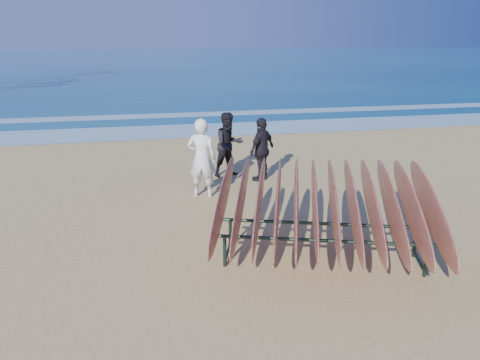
{
  "coord_description": "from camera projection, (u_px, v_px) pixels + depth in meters",
  "views": [
    {
      "loc": [
        -1.6,
        -6.87,
        3.42
      ],
      "look_at": [
        0.0,
        0.8,
        0.95
      ],
      "focal_mm": 35.0,
      "sensor_mm": 36.0,
      "label": 1
    }
  ],
  "objects": [
    {
      "name": "ground",
      "position": [
        250.0,
        249.0,
        7.75
      ],
      "size": [
        120.0,
        120.0,
        0.0
      ],
      "primitive_type": "plane",
      "color": "tan",
      "rests_on": "ground"
    },
    {
      "name": "ocean",
      "position": [
        152.0,
        61.0,
        59.1
      ],
      "size": [
        160.0,
        160.0,
        0.0
      ],
      "primitive_type": "plane",
      "color": "navy",
      "rests_on": "ground"
    },
    {
      "name": "foam_near",
      "position": [
        189.0,
        131.0,
        17.09
      ],
      "size": [
        160.0,
        160.0,
        0.0
      ],
      "primitive_type": "plane",
      "color": "white",
      "rests_on": "ground"
    },
    {
      "name": "foam_far",
      "position": [
        180.0,
        115.0,
        20.35
      ],
      "size": [
        160.0,
        160.0,
        0.0
      ],
      "primitive_type": "plane",
      "color": "white",
      "rests_on": "ground"
    },
    {
      "name": "surfboard_rack",
      "position": [
        324.0,
        205.0,
        7.05
      ],
      "size": [
        3.92,
        3.74,
        1.54
      ],
      "rotation": [
        0.0,
        0.0,
        -0.31
      ],
      "color": "#1B2B23",
      "rests_on": "ground"
    },
    {
      "name": "person_white",
      "position": [
        202.0,
        158.0,
        10.02
      ],
      "size": [
        0.72,
        0.58,
        1.72
      ],
      "primitive_type": "imported",
      "rotation": [
        0.0,
        0.0,
        2.84
      ],
      "color": "white",
      "rests_on": "ground"
    },
    {
      "name": "person_dark_a",
      "position": [
        229.0,
        145.0,
        11.48
      ],
      "size": [
        0.92,
        0.81,
        1.59
      ],
      "primitive_type": "imported",
      "rotation": [
        0.0,
        0.0,
        0.32
      ],
      "color": "black",
      "rests_on": "ground"
    },
    {
      "name": "person_dark_b",
      "position": [
        262.0,
        149.0,
        11.14
      ],
      "size": [
        0.92,
        0.88,
        1.53
      ],
      "primitive_type": "imported",
      "rotation": [
        0.0,
        0.0,
        3.87
      ],
      "color": "black",
      "rests_on": "ground"
    }
  ]
}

